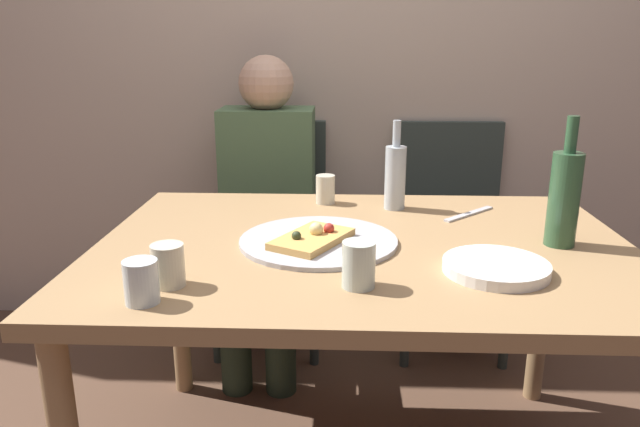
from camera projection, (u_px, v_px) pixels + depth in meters
name	position (u px, v px, depth m)	size (l,w,h in m)	color
back_wall	(359.00, 20.00, 2.41)	(6.00, 0.10, 2.60)	#BCA893
dining_table	(363.00, 269.00, 1.56)	(1.37, 0.98, 0.72)	#99754C
pizza_tray	(318.00, 241.00, 1.53)	(0.41, 0.41, 0.01)	#ADADB2
pizza_slice_last	(313.00, 238.00, 1.50)	(0.22, 0.26, 0.05)	tan
wine_bottle	(564.00, 196.00, 1.49)	(0.08, 0.08, 0.33)	#2D5133
beer_bottle	(395.00, 176.00, 1.81)	(0.06, 0.06, 0.27)	#B2BCC1
tumbler_near	(141.00, 282.00, 1.17)	(0.07, 0.07, 0.09)	silver
tumbler_far	(168.00, 265.00, 1.25)	(0.07, 0.07, 0.09)	beige
wine_glass	(325.00, 189.00, 1.89)	(0.06, 0.06, 0.09)	beige
short_glass	(359.00, 265.00, 1.25)	(0.07, 0.07, 0.10)	#B7C6BC
plate_stack	(496.00, 267.00, 1.33)	(0.24, 0.24, 0.03)	white
table_knife	(469.00, 214.00, 1.77)	(0.22, 0.02, 0.01)	#B7B7BC
chair_left	(271.00, 218.00, 2.46)	(0.44, 0.44, 0.90)	#2D3833
chair_right	(449.00, 220.00, 2.43)	(0.44, 0.44, 0.90)	#2D3833
guest_in_sweater	(266.00, 198.00, 2.28)	(0.36, 0.56, 1.17)	#4C6B47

